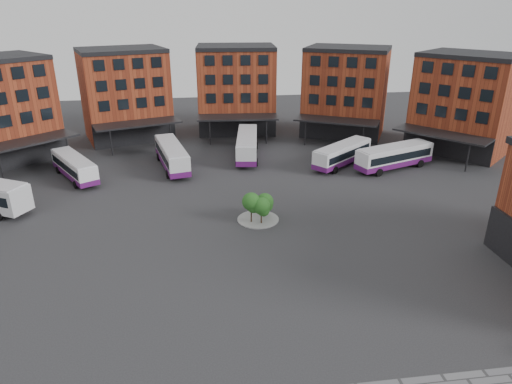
{
  "coord_description": "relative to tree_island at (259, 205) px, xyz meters",
  "views": [
    {
      "loc": [
        -4.01,
        -31.07,
        21.49
      ],
      "look_at": [
        1.53,
        10.16,
        4.0
      ],
      "focal_mm": 32.0,
      "sensor_mm": 36.0,
      "label": 1
    }
  ],
  "objects": [
    {
      "name": "ground",
      "position": [
        -2.09,
        -11.68,
        -1.82
      ],
      "size": [
        160.0,
        160.0,
        0.0
      ],
      "primitive_type": "plane",
      "color": "#28282B",
      "rests_on": "ground"
    },
    {
      "name": "main_building",
      "position": [
        -6.87,
        26.57,
        5.41
      ],
      "size": [
        94.14,
        42.48,
        14.6
      ],
      "color": "#933B20",
      "rests_on": "ground"
    },
    {
      "name": "tree_island",
      "position": [
        0.0,
        0.0,
        0.0
      ],
      "size": [
        4.4,
        4.4,
        3.38
      ],
      "color": "gray",
      "rests_on": "ground"
    },
    {
      "name": "bus_b",
      "position": [
        -22.04,
        15.6,
        -0.19
      ],
      "size": [
        7.66,
        10.42,
        3.01
      ],
      "rotation": [
        0.0,
        0.0,
        0.55
      ],
      "color": "white",
      "rests_on": "ground"
    },
    {
      "name": "bus_c",
      "position": [
        -9.64,
        18.11,
        0.01
      ],
      "size": [
        5.26,
        12.28,
        3.37
      ],
      "rotation": [
        0.0,
        0.0,
        0.22
      ],
      "color": "silver",
      "rests_on": "ground"
    },
    {
      "name": "bus_d",
      "position": [
        1.2,
        21.47,
        0.07
      ],
      "size": [
        4.52,
        12.66,
        3.49
      ],
      "rotation": [
        0.0,
        0.0,
        -0.14
      ],
      "color": "silver",
      "rests_on": "ground"
    },
    {
      "name": "bus_e",
      "position": [
        14.03,
        16.05,
        -0.14
      ],
      "size": [
        10.13,
        8.91,
        3.1
      ],
      "rotation": [
        0.0,
        0.0,
        -0.89
      ],
      "color": "white",
      "rests_on": "ground"
    },
    {
      "name": "bus_f",
      "position": [
        20.64,
        13.66,
        -0.02
      ],
      "size": [
        11.98,
        6.68,
        3.32
      ],
      "rotation": [
        0.0,
        0.0,
        -1.21
      ],
      "color": "white",
      "rests_on": "ground"
    }
  ]
}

